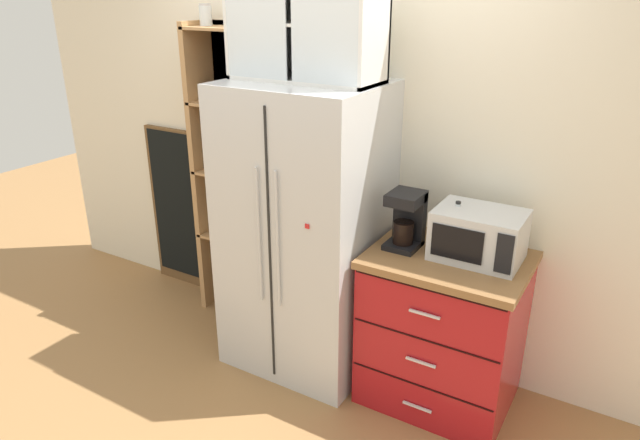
# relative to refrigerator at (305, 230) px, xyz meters

# --- Properties ---
(ground_plane) EXTENTS (10.73, 10.73, 0.00)m
(ground_plane) POSITION_rel_refrigerator_xyz_m (-0.00, 0.01, -0.86)
(ground_plane) COLOR #9E7042
(wall_back_cream) EXTENTS (5.03, 0.10, 2.55)m
(wall_back_cream) POSITION_rel_refrigerator_xyz_m (-0.00, 0.41, 0.41)
(wall_back_cream) COLOR silver
(wall_back_cream) RESTS_ON ground
(refrigerator) EXTENTS (0.86, 0.73, 1.72)m
(refrigerator) POSITION_rel_refrigerator_xyz_m (0.00, 0.00, 0.00)
(refrigerator) COLOR silver
(refrigerator) RESTS_ON ground
(pantry_shelf_column) EXTENTS (0.55, 0.30, 2.09)m
(pantry_shelf_column) POSITION_rel_refrigerator_xyz_m (-0.72, 0.29, 0.18)
(pantry_shelf_column) COLOR brown
(pantry_shelf_column) RESTS_ON ground
(counter_cabinet) EXTENTS (0.82, 0.65, 0.89)m
(counter_cabinet) POSITION_rel_refrigerator_xyz_m (0.86, 0.05, -0.42)
(counter_cabinet) COLOR #A8161C
(counter_cabinet) RESTS_ON ground
(microwave) EXTENTS (0.44, 0.33, 0.26)m
(microwave) POSITION_rel_refrigerator_xyz_m (0.99, 0.09, 0.16)
(microwave) COLOR silver
(microwave) RESTS_ON counter_cabinet
(coffee_maker) EXTENTS (0.17, 0.20, 0.31)m
(coffee_maker) POSITION_rel_refrigerator_xyz_m (0.61, 0.05, 0.18)
(coffee_maker) COLOR black
(coffee_maker) RESTS_ON counter_cabinet
(mug_red) EXTENTS (0.11, 0.07, 0.09)m
(mug_red) POSITION_rel_refrigerator_xyz_m (0.86, 0.07, 0.07)
(mug_red) COLOR red
(mug_red) RESTS_ON counter_cabinet
(bottle_clear) EXTENTS (0.06, 0.06, 0.28)m
(bottle_clear) POSITION_rel_refrigerator_xyz_m (0.86, 0.11, 0.15)
(bottle_clear) COLOR silver
(bottle_clear) RESTS_ON counter_cabinet
(upper_cabinet) EXTENTS (0.82, 0.32, 0.58)m
(upper_cabinet) POSITION_rel_refrigerator_xyz_m (-0.00, 0.05, 1.15)
(upper_cabinet) COLOR silver
(upper_cabinet) RESTS_ON refrigerator
(chalkboard_menu) EXTENTS (0.60, 0.04, 1.24)m
(chalkboard_menu) POSITION_rel_refrigerator_xyz_m (-1.32, 0.33, -0.24)
(chalkboard_menu) COLOR brown
(chalkboard_menu) RESTS_ON ground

